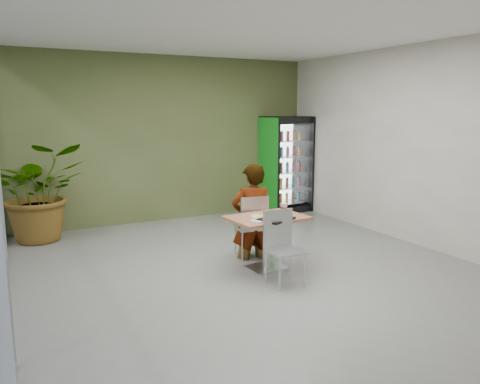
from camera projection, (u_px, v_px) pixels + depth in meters
name	position (u px, v px, depth m)	size (l,w,h in m)	color
ground	(255.00, 272.00, 6.33)	(7.00, 7.00, 0.00)	slate
room_envelope	(255.00, 155.00, 6.05)	(6.00, 7.00, 3.20)	silver
dining_table	(267.00, 232.00, 6.36)	(1.07, 0.79, 0.75)	#A06444
chair_far	(253.00, 222.00, 6.84)	(0.49, 0.49, 0.95)	#B2B5B7
chair_near	(282.00, 241.00, 5.88)	(0.43, 0.43, 0.93)	#B2B5B7
seated_woman	(252.00, 221.00, 6.89)	(0.63, 0.41, 1.71)	black
pizza_plate	(260.00, 215.00, 6.32)	(0.32, 0.33, 0.03)	silver
soda_cup	(284.00, 209.00, 6.41)	(0.09, 0.09, 0.16)	silver
napkin_stack	(258.00, 221.00, 6.03)	(0.15, 0.15, 0.02)	silver
cafeteria_tray	(276.00, 219.00, 6.12)	(0.46, 0.33, 0.03)	black
beverage_fridge	(286.00, 164.00, 10.03)	(0.99, 0.79, 2.03)	black
potted_plant	(40.00, 192.00, 7.77)	(1.48, 1.28, 1.65)	#386B2B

